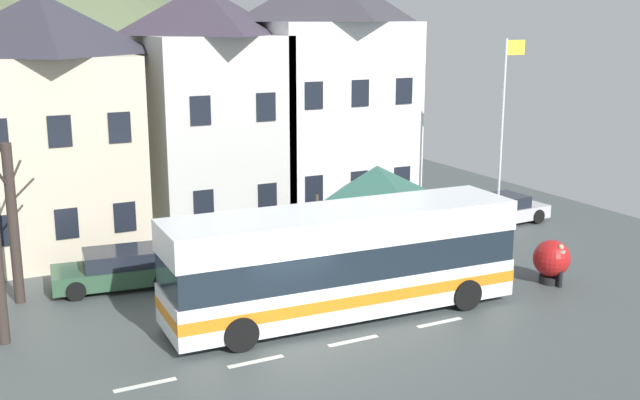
# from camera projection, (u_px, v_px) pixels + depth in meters

# --- Properties ---
(ground_plane) EXTENTS (40.00, 60.00, 0.07)m
(ground_plane) POSITION_uv_depth(u_px,v_px,m) (290.00, 338.00, 22.45)
(ground_plane) COLOR #48504F
(townhouse_01) EXTENTS (6.21, 5.36, 9.91)m
(townhouse_01) POSITION_uv_depth(u_px,v_px,m) (48.00, 127.00, 29.36)
(townhouse_01) COLOR beige
(townhouse_01) RESTS_ON ground_plane
(townhouse_02) EXTENTS (5.34, 6.72, 10.31)m
(townhouse_02) POSITION_uv_depth(u_px,v_px,m) (205.00, 111.00, 32.76)
(townhouse_02) COLOR silver
(townhouse_02) RESTS_ON ground_plane
(townhouse_03) EXTENTS (6.45, 5.43, 11.20)m
(townhouse_03) POSITION_uv_depth(u_px,v_px,m) (330.00, 96.00, 34.58)
(townhouse_03) COLOR white
(townhouse_03) RESTS_ON ground_plane
(hilltop_castle) EXTENTS (39.80, 39.80, 22.17)m
(hilltop_castle) POSITION_uv_depth(u_px,v_px,m) (50.00, 32.00, 46.12)
(hilltop_castle) COLOR #5C6A49
(hilltop_castle) RESTS_ON ground_plane
(transit_bus) EXTENTS (11.14, 3.11, 3.37)m
(transit_bus) POSITION_uv_depth(u_px,v_px,m) (343.00, 262.00, 23.78)
(transit_bus) COLOR white
(transit_bus) RESTS_ON ground_plane
(bus_shelter) EXTENTS (3.60, 3.60, 3.67)m
(bus_shelter) POSITION_uv_depth(u_px,v_px,m) (377.00, 183.00, 28.81)
(bus_shelter) COLOR #473D33
(bus_shelter) RESTS_ON ground_plane
(parked_car_01) EXTENTS (4.46, 2.39, 1.30)m
(parked_car_01) POSITION_uv_depth(u_px,v_px,m) (119.00, 269.00, 26.54)
(parked_car_01) COLOR #31553B
(parked_car_01) RESTS_ON ground_plane
(parked_car_02) EXTENTS (4.41, 2.05, 1.38)m
(parked_car_02) POSITION_uv_depth(u_px,v_px,m) (374.00, 227.00, 31.68)
(parked_car_02) COLOR navy
(parked_car_02) RESTS_ON ground_plane
(parked_car_03) EXTENTS (4.52, 2.22, 1.26)m
(parked_car_03) POSITION_uv_depth(u_px,v_px,m) (499.00, 210.00, 34.71)
(parked_car_03) COLOR silver
(parked_car_03) RESTS_ON ground_plane
(pedestrian_00) EXTENTS (0.36, 0.32, 1.49)m
(pedestrian_00) POSITION_uv_depth(u_px,v_px,m) (503.00, 255.00, 27.50)
(pedestrian_00) COLOR black
(pedestrian_00) RESTS_ON ground_plane
(pedestrian_01) EXTENTS (0.37, 0.30, 1.69)m
(pedestrian_01) POSITION_uv_depth(u_px,v_px,m) (486.00, 238.00, 29.34)
(pedestrian_01) COLOR #2D2D38
(pedestrian_01) RESTS_ON ground_plane
(pedestrian_02) EXTENTS (0.35, 0.35, 1.61)m
(pedestrian_02) POSITION_uv_depth(u_px,v_px,m) (448.00, 247.00, 28.25)
(pedestrian_02) COLOR #38332D
(pedestrian_02) RESTS_ON ground_plane
(pedestrian_03) EXTENTS (0.32, 0.36, 1.50)m
(pedestrian_03) POSITION_uv_depth(u_px,v_px,m) (560.00, 264.00, 26.54)
(pedestrian_03) COLOR black
(pedestrian_03) RESTS_ON ground_plane
(public_bench) EXTENTS (1.51, 0.48, 0.87)m
(public_bench) POSITION_uv_depth(u_px,v_px,m) (312.00, 245.00, 29.93)
(public_bench) COLOR brown
(public_bench) RESTS_ON ground_plane
(flagpole) EXTENTS (0.95, 0.10, 8.22)m
(flagpole) POSITION_uv_depth(u_px,v_px,m) (503.00, 131.00, 30.18)
(flagpole) COLOR silver
(flagpole) RESTS_ON ground_plane
(harbour_buoy) EXTENTS (1.28, 1.28, 1.53)m
(harbour_buoy) POSITION_uv_depth(u_px,v_px,m) (552.00, 260.00, 26.87)
(harbour_buoy) COLOR black
(harbour_buoy) RESTS_ON ground_plane
(bare_tree_02) EXTENTS (1.39, 1.28, 5.27)m
(bare_tree_02) POSITION_uv_depth(u_px,v_px,m) (13.00, 222.00, 24.63)
(bare_tree_02) COLOR #382D28
(bare_tree_02) RESTS_ON ground_plane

